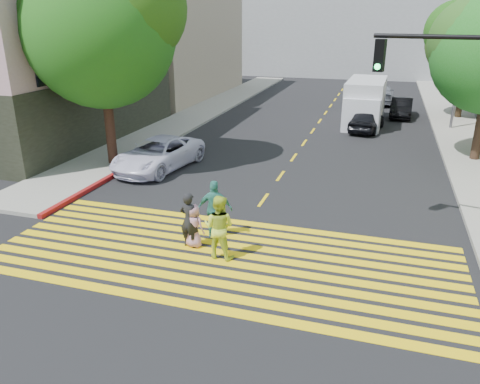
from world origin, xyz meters
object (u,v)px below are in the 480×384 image
at_px(white_van, 365,104).
at_px(dark_car_parked, 401,108).
at_px(tree_left, 102,23).
at_px(pedestrian_extra, 215,209).
at_px(pedestrian_man, 189,220).
at_px(white_sedan, 158,154).
at_px(tree_right_far, 472,36).
at_px(pedestrian_woman, 219,227).
at_px(dark_car_near, 367,120).
at_px(pedestrian_child, 194,226).
at_px(silver_car, 381,94).

bearing_deg(white_van, dark_car_parked, 55.07).
relative_size(tree_left, pedestrian_extra, 5.04).
bearing_deg(white_van, tree_left, -128.18).
distance_m(pedestrian_man, white_sedan, 8.02).
bearing_deg(tree_right_far, white_sedan, -131.94).
distance_m(pedestrian_woman, pedestrian_extra, 1.39).
relative_size(dark_car_near, white_van, 0.67).
xyz_separation_m(pedestrian_woman, dark_car_near, (3.18, 17.68, -0.26)).
relative_size(tree_left, tree_right_far, 1.16).
xyz_separation_m(tree_left, pedestrian_child, (6.67, -6.56, -5.58)).
distance_m(tree_left, pedestrian_child, 10.89).
bearing_deg(silver_car, tree_right_far, 135.82).
height_order(pedestrian_woman, dark_car_parked, pedestrian_woman).
xyz_separation_m(pedestrian_extra, white_sedan, (-4.86, 5.82, -0.22)).
distance_m(pedestrian_woman, dark_car_near, 17.96).
bearing_deg(tree_right_far, dark_car_near, -136.79).
height_order(pedestrian_man, white_sedan, pedestrian_man).
distance_m(pedestrian_man, dark_car_parked, 23.24).
distance_m(tree_right_far, dark_car_near, 9.30).
distance_m(tree_left, pedestrian_woman, 11.60).
distance_m(tree_right_far, pedestrian_man, 25.35).
height_order(pedestrian_child, white_sedan, white_sedan).
bearing_deg(white_sedan, tree_right_far, 56.86).
distance_m(pedestrian_man, pedestrian_woman, 1.13).
height_order(pedestrian_child, white_van, white_van).
xyz_separation_m(pedestrian_extra, white_van, (3.48, 18.29, 0.41)).
bearing_deg(white_van, pedestrian_man, -99.99).
bearing_deg(tree_right_far, pedestrian_woman, -111.28).
bearing_deg(pedestrian_extra, dark_car_near, -115.47).
distance_m(tree_left, dark_car_parked, 21.10).
bearing_deg(dark_car_near, white_sedan, 59.69).
xyz_separation_m(dark_car_near, dark_car_parked, (2.07, 5.04, -0.03)).
distance_m(tree_left, tree_right_far, 23.25).
height_order(tree_right_far, silver_car, tree_right_far).
bearing_deg(white_sedan, pedestrian_woman, -43.65).
relative_size(dark_car_parked, white_van, 0.66).
bearing_deg(dark_car_parked, pedestrian_man, -103.04).
distance_m(tree_right_far, dark_car_parked, 6.08).
relative_size(pedestrian_child, white_sedan, 0.27).
bearing_deg(tree_right_far, pedestrian_man, -113.85).
height_order(tree_left, tree_right_far, tree_left).
height_order(dark_car_parked, white_van, white_van).
relative_size(white_sedan, silver_car, 1.02).
distance_m(dark_car_near, dark_car_parked, 5.45).
bearing_deg(pedestrian_extra, pedestrian_woman, 102.10).
bearing_deg(tree_left, silver_car, 61.67).
bearing_deg(dark_car_parked, pedestrian_extra, -102.47).
bearing_deg(tree_left, tree_right_far, 44.26).
bearing_deg(silver_car, pedestrian_woman, 81.02).
relative_size(dark_car_near, silver_car, 0.82).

